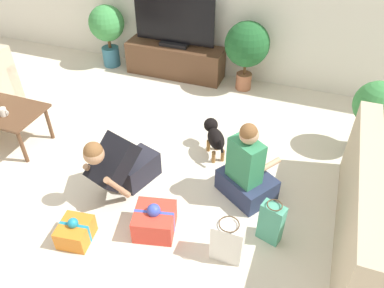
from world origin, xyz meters
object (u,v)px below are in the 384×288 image
(potted_plant_back_right, at_px, (247,46))
(person_kneeling, at_px, (121,164))
(gift_bag_b, at_px, (271,222))
(gift_box_a, at_px, (76,232))
(gift_box_b, at_px, (155,221))
(potted_plant_back_left, at_px, (107,27))
(gift_bag_a, at_px, (228,241))
(tv_console, at_px, (175,60))
(mug, at_px, (3,112))
(person_sitting, at_px, (247,172))
(coffee_table, at_px, (5,114))
(tv, at_px, (174,22))
(dog, at_px, (214,135))
(potted_plant_corner_right, at_px, (375,110))

(potted_plant_back_right, bearing_deg, person_kneeling, -104.88)
(gift_bag_b, bearing_deg, gift_box_a, -159.34)
(gift_bag_b, bearing_deg, gift_box_b, -164.79)
(potted_plant_back_right, xyz_separation_m, potted_plant_back_left, (-2.17, -0.00, -0.03))
(potted_plant_back_right, height_order, gift_bag_a, potted_plant_back_right)
(gift_box_b, xyz_separation_m, gift_bag_a, (0.69, -0.04, 0.08))
(potted_plant_back_left, xyz_separation_m, person_kneeling, (1.53, -2.42, -0.29))
(tv_console, distance_m, potted_plant_back_right, 1.16)
(mug, bearing_deg, person_sitting, 4.22)
(coffee_table, height_order, person_kneeling, person_kneeling)
(potted_plant_back_right, distance_m, person_kneeling, 2.53)
(tv, xyz_separation_m, person_kneeling, (0.44, -2.47, -0.49))
(gift_box_a, bearing_deg, potted_plant_back_left, 114.49)
(mug, bearing_deg, coffee_table, 138.83)
(dog, distance_m, gift_box_b, 1.27)
(coffee_table, bearing_deg, dog, 15.65)
(gift_bag_a, bearing_deg, coffee_table, 166.94)
(potted_plant_back_left, xyz_separation_m, gift_bag_a, (2.74, -2.84, -0.42))
(dog, bearing_deg, coffee_table, -18.84)
(coffee_table, relative_size, tv, 0.72)
(person_kneeling, distance_m, gift_box_a, 0.76)
(tv, height_order, gift_box_b, tv)
(coffee_table, relative_size, potted_plant_corner_right, 0.99)
(tv_console, distance_m, gift_bag_b, 3.24)
(gift_bag_b, bearing_deg, person_kneeling, 176.01)
(person_kneeling, distance_m, gift_box_b, 0.67)
(potted_plant_corner_right, bearing_deg, gift_bag_b, -115.51)
(tv_console, bearing_deg, person_kneeling, -79.89)
(dog, distance_m, gift_bag_a, 1.40)
(tv_console, distance_m, tv, 0.58)
(gift_box_b, bearing_deg, gift_bag_b, 15.21)
(person_kneeling, relative_size, gift_bag_a, 1.91)
(person_sitting, xyz_separation_m, gift_box_b, (-0.66, -0.73, -0.18))
(potted_plant_back_left, xyz_separation_m, mug, (0.02, -2.27, -0.11))
(potted_plant_back_right, relative_size, mug, 8.22)
(dog, distance_m, gift_bag_b, 1.28)
(gift_bag_a, distance_m, gift_bag_b, 0.44)
(coffee_table, xyz_separation_m, potted_plant_corner_right, (3.89, 1.28, 0.15))
(potted_plant_back_left, xyz_separation_m, gift_bag_b, (3.04, -2.53, -0.41))
(gift_box_b, bearing_deg, coffee_table, 163.97)
(coffee_table, distance_m, potted_plant_back_left, 2.20)
(tv, height_order, gift_bag_a, tv)
(gift_box_b, bearing_deg, potted_plant_back_left, 126.15)
(gift_box_a, bearing_deg, potted_plant_back_right, 76.71)
(tv_console, xyz_separation_m, gift_bag_b, (1.96, -2.58, -0.03))
(dog, height_order, gift_bag_b, gift_bag_b)
(person_sitting, bearing_deg, gift_box_a, 73.14)
(coffee_table, bearing_deg, gift_bag_b, -6.21)
(person_sitting, bearing_deg, mug, 37.47)
(tv_console, distance_m, gift_box_b, 3.01)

